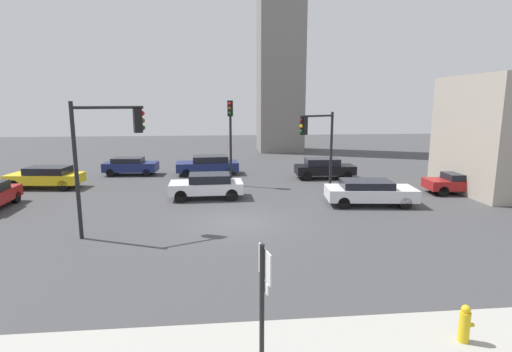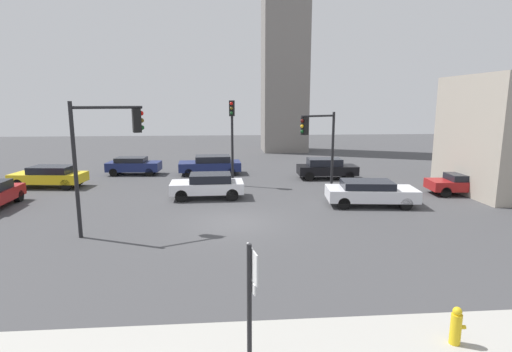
{
  "view_description": "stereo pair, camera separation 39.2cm",
  "coord_description": "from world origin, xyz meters",
  "px_view_note": "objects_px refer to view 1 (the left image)",
  "views": [
    {
      "loc": [
        -0.84,
        -17.72,
        5.48
      ],
      "look_at": [
        1.2,
        2.68,
        1.66
      ],
      "focal_mm": 27.97,
      "sensor_mm": 36.0,
      "label": 1
    },
    {
      "loc": [
        -0.45,
        -17.75,
        5.48
      ],
      "look_at": [
        1.2,
        2.68,
        1.66
      ],
      "focal_mm": 27.97,
      "sensor_mm": 36.0,
      "label": 2
    }
  ],
  "objects_px": {
    "traffic_light_1": "(230,127)",
    "car_3": "(324,168)",
    "direction_sign": "(263,291)",
    "car_5": "(462,183)",
    "car_6": "(130,166)",
    "traffic_light_0": "(107,142)",
    "traffic_light_2": "(318,136)",
    "car_7": "(369,192)",
    "car_1": "(208,165)",
    "car_0": "(46,177)",
    "car_4": "(207,185)",
    "fire_hydrant": "(465,324)"
  },
  "relations": [
    {
      "from": "traffic_light_0",
      "to": "traffic_light_2",
      "type": "relative_size",
      "value": 1.13
    },
    {
      "from": "traffic_light_2",
      "to": "car_7",
      "type": "xyz_separation_m",
      "value": [
        2.2,
        -2.83,
        -2.75
      ]
    },
    {
      "from": "car_4",
      "to": "car_7",
      "type": "relative_size",
      "value": 0.85
    },
    {
      "from": "car_1",
      "to": "car_5",
      "type": "relative_size",
      "value": 1.12
    },
    {
      "from": "traffic_light_1",
      "to": "car_7",
      "type": "relative_size",
      "value": 1.14
    },
    {
      "from": "car_5",
      "to": "car_6",
      "type": "height_order",
      "value": "car_6"
    },
    {
      "from": "traffic_light_0",
      "to": "traffic_light_1",
      "type": "bearing_deg",
      "value": 37.22
    },
    {
      "from": "car_4",
      "to": "fire_hydrant",
      "type": "bearing_deg",
      "value": 110.83
    },
    {
      "from": "car_0",
      "to": "traffic_light_0",
      "type": "bearing_deg",
      "value": 130.42
    },
    {
      "from": "car_5",
      "to": "car_6",
      "type": "bearing_deg",
      "value": -17.2
    },
    {
      "from": "traffic_light_1",
      "to": "traffic_light_0",
      "type": "bearing_deg",
      "value": -18.89
    },
    {
      "from": "direction_sign",
      "to": "traffic_light_1",
      "type": "xyz_separation_m",
      "value": [
        0.06,
        18.68,
        2.08
      ]
    },
    {
      "from": "car_4",
      "to": "car_3",
      "type": "bearing_deg",
      "value": -149.02
    },
    {
      "from": "traffic_light_1",
      "to": "car_0",
      "type": "distance_m",
      "value": 12.26
    },
    {
      "from": "direction_sign",
      "to": "car_5",
      "type": "relative_size",
      "value": 0.62
    },
    {
      "from": "car_1",
      "to": "car_3",
      "type": "xyz_separation_m",
      "value": [
        8.39,
        -2.53,
        0.02
      ]
    },
    {
      "from": "car_0",
      "to": "car_6",
      "type": "height_order",
      "value": "car_0"
    },
    {
      "from": "direction_sign",
      "to": "car_4",
      "type": "bearing_deg",
      "value": 84.73
    },
    {
      "from": "car_1",
      "to": "car_7",
      "type": "xyz_separation_m",
      "value": [
        8.83,
        -10.13,
        -0.03
      ]
    },
    {
      "from": "fire_hydrant",
      "to": "car_1",
      "type": "xyz_separation_m",
      "value": [
        -6.13,
        22.69,
        0.18
      ]
    },
    {
      "from": "traffic_light_2",
      "to": "fire_hydrant",
      "type": "distance_m",
      "value": 15.67
    },
    {
      "from": "traffic_light_1",
      "to": "car_3",
      "type": "xyz_separation_m",
      "value": [
        6.81,
        1.83,
        -3.09
      ]
    },
    {
      "from": "car_0",
      "to": "car_4",
      "type": "bearing_deg",
      "value": 166.76
    },
    {
      "from": "traffic_light_0",
      "to": "traffic_light_1",
      "type": "relative_size",
      "value": 0.99
    },
    {
      "from": "car_1",
      "to": "car_4",
      "type": "relative_size",
      "value": 1.14
    },
    {
      "from": "car_3",
      "to": "car_7",
      "type": "xyz_separation_m",
      "value": [
        0.43,
        -7.59,
        -0.05
      ]
    },
    {
      "from": "fire_hydrant",
      "to": "car_3",
      "type": "relative_size",
      "value": 0.21
    },
    {
      "from": "traffic_light_0",
      "to": "car_0",
      "type": "relative_size",
      "value": 1.17
    },
    {
      "from": "car_0",
      "to": "car_7",
      "type": "bearing_deg",
      "value": 168.86
    },
    {
      "from": "car_3",
      "to": "car_5",
      "type": "relative_size",
      "value": 1.01
    },
    {
      "from": "car_6",
      "to": "car_7",
      "type": "relative_size",
      "value": 0.83
    },
    {
      "from": "car_6",
      "to": "traffic_light_1",
      "type": "bearing_deg",
      "value": -28.27
    },
    {
      "from": "direction_sign",
      "to": "car_1",
      "type": "xyz_separation_m",
      "value": [
        -1.53,
        23.04,
        -1.02
      ]
    },
    {
      "from": "car_5",
      "to": "traffic_light_0",
      "type": "bearing_deg",
      "value": 20.8
    },
    {
      "from": "car_5",
      "to": "car_6",
      "type": "distance_m",
      "value": 22.87
    },
    {
      "from": "car_0",
      "to": "car_5",
      "type": "distance_m",
      "value": 25.98
    },
    {
      "from": "fire_hydrant",
      "to": "car_6",
      "type": "relative_size",
      "value": 0.22
    },
    {
      "from": "car_5",
      "to": "car_7",
      "type": "bearing_deg",
      "value": 21.48
    },
    {
      "from": "car_6",
      "to": "car_0",
      "type": "bearing_deg",
      "value": -131.63
    },
    {
      "from": "traffic_light_1",
      "to": "car_3",
      "type": "relative_size",
      "value": 1.31
    },
    {
      "from": "car_0",
      "to": "car_4",
      "type": "height_order",
      "value": "car_4"
    },
    {
      "from": "traffic_light_1",
      "to": "car_6",
      "type": "bearing_deg",
      "value": -111.29
    },
    {
      "from": "car_5",
      "to": "car_6",
      "type": "relative_size",
      "value": 1.05
    },
    {
      "from": "traffic_light_0",
      "to": "car_6",
      "type": "distance_m",
      "value": 14.56
    },
    {
      "from": "traffic_light_1",
      "to": "car_4",
      "type": "height_order",
      "value": "traffic_light_1"
    },
    {
      "from": "car_1",
      "to": "traffic_light_2",
      "type": "bearing_deg",
      "value": 129.24
    },
    {
      "from": "fire_hydrant",
      "to": "car_0",
      "type": "xyz_separation_m",
      "value": [
        -16.4,
        18.67,
        0.18
      ]
    },
    {
      "from": "traffic_light_2",
      "to": "car_5",
      "type": "bearing_deg",
      "value": 143.09
    },
    {
      "from": "car_6",
      "to": "car_7",
      "type": "bearing_deg",
      "value": -31.59
    },
    {
      "from": "fire_hydrant",
      "to": "car_1",
      "type": "height_order",
      "value": "car_1"
    }
  ]
}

